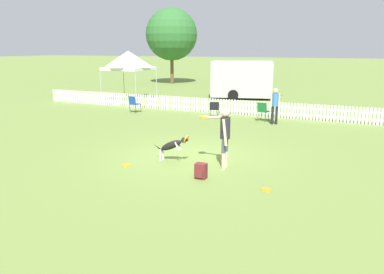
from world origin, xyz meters
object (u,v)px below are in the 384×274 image
at_px(folding_chair_green_right, 134,103).
at_px(equipment_trailer, 242,79).
at_px(folding_chair_blue_left, 263,110).
at_px(tree_left_grove, 172,34).
at_px(folding_chair_center, 214,108).
at_px(spectator_standing, 275,103).
at_px(handler_person, 224,131).
at_px(canopy_tent_main, 128,60).
at_px(frisbee_near_handler, 126,165).
at_px(leaping_dog, 172,145).
at_px(frisbee_near_dog, 266,190).
at_px(backpack_on_grass, 201,171).

distance_m(folding_chair_green_right, equipment_trailer, 8.70).
relative_size(folding_chair_blue_left, equipment_trailer, 0.18).
distance_m(folding_chair_blue_left, tree_left_grove, 19.81).
height_order(folding_chair_center, spectator_standing, spectator_standing).
height_order(handler_person, tree_left_grove, tree_left_grove).
bearing_deg(canopy_tent_main, spectator_standing, -21.70).
bearing_deg(tree_left_grove, canopy_tent_main, -76.90).
xyz_separation_m(handler_person, spectator_standing, (0.02, 6.86, -0.11)).
relative_size(handler_person, folding_chair_blue_left, 1.93).
bearing_deg(frisbee_near_handler, equipment_trailer, 94.40).
bearing_deg(leaping_dog, frisbee_near_handler, -50.15).
relative_size(folding_chair_center, tree_left_grove, 0.11).
bearing_deg(tree_left_grove, leaping_dog, -63.15).
bearing_deg(frisbee_near_dog, leaping_dog, 159.45).
relative_size(handler_person, frisbee_near_dog, 6.79).
bearing_deg(spectator_standing, equipment_trailer, -83.82).
xyz_separation_m(backpack_on_grass, spectator_standing, (0.27, 7.91, 0.77)).
bearing_deg(handler_person, folding_chair_green_right, 46.04).
bearing_deg(spectator_standing, canopy_tent_main, -41.55).
distance_m(handler_person, folding_chair_blue_left, 7.35).
height_order(handler_person, leaping_dog, handler_person).
bearing_deg(folding_chair_center, folding_chair_blue_left, 157.42).
height_order(folding_chair_center, canopy_tent_main, canopy_tent_main).
bearing_deg(folding_chair_green_right, canopy_tent_main, -42.15).
bearing_deg(folding_chair_blue_left, tree_left_grove, -40.91).
distance_m(backpack_on_grass, folding_chair_center, 8.83).
distance_m(frisbee_near_handler, frisbee_near_dog, 4.18).
bearing_deg(folding_chair_blue_left, frisbee_near_dog, 113.82).
xyz_separation_m(backpack_on_grass, folding_chair_blue_left, (-0.37, 8.36, 0.34)).
bearing_deg(backpack_on_grass, tree_left_grove, 118.44).
bearing_deg(folding_chair_center, leaping_dog, 78.92).
bearing_deg(folding_chair_blue_left, spectator_standing, 154.65).
bearing_deg(canopy_tent_main, frisbee_near_dog, -45.89).
height_order(leaping_dog, backpack_on_grass, leaping_dog).
xyz_separation_m(folding_chair_blue_left, equipment_trailer, (-3.26, 7.53, 0.77)).
bearing_deg(folding_chair_center, frisbee_near_dog, 95.96).
relative_size(frisbee_near_dog, folding_chair_green_right, 0.29).
xyz_separation_m(leaping_dog, folding_chair_center, (-1.43, 7.36, -0.04)).
xyz_separation_m(frisbee_near_dog, spectator_standing, (-1.49, 8.05, 0.96)).
height_order(folding_chair_center, tree_left_grove, tree_left_grove).
distance_m(leaping_dog, tree_left_grove, 25.37).
height_order(frisbee_near_handler, folding_chair_blue_left, folding_chair_blue_left).
bearing_deg(frisbee_near_dog, tree_left_grove, 121.52).
bearing_deg(canopy_tent_main, backpack_on_grass, -50.17).
relative_size(backpack_on_grass, canopy_tent_main, 0.13).
bearing_deg(folding_chair_green_right, frisbee_near_dog, 149.77).
distance_m(handler_person, frisbee_near_handler, 3.02).
bearing_deg(canopy_tent_main, handler_person, -46.84).
bearing_deg(leaping_dog, spectator_standing, 165.98).
bearing_deg(spectator_standing, folding_chair_blue_left, -54.98).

